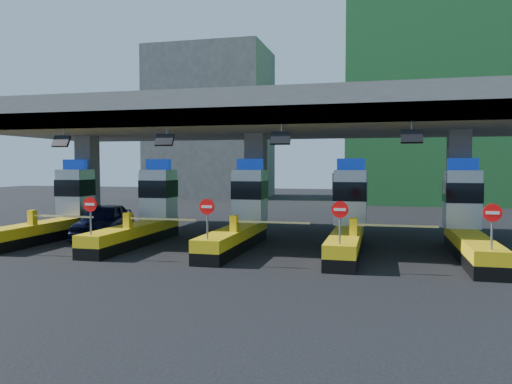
# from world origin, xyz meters

# --- Properties ---
(ground) EXTENTS (120.00, 120.00, 0.00)m
(ground) POSITION_xyz_m (0.00, 0.00, 0.00)
(ground) COLOR black
(ground) RESTS_ON ground
(toll_canopy) EXTENTS (28.00, 12.09, 7.00)m
(toll_canopy) POSITION_xyz_m (0.00, 2.87, 6.13)
(toll_canopy) COLOR slate
(toll_canopy) RESTS_ON ground
(toll_lane_far_left) EXTENTS (4.43, 8.00, 4.16)m
(toll_lane_far_left) POSITION_xyz_m (-10.00, 0.28, 1.40)
(toll_lane_far_left) COLOR black
(toll_lane_far_left) RESTS_ON ground
(toll_lane_left) EXTENTS (4.43, 8.00, 4.16)m
(toll_lane_left) POSITION_xyz_m (-5.00, 0.28, 1.40)
(toll_lane_left) COLOR black
(toll_lane_left) RESTS_ON ground
(toll_lane_center) EXTENTS (4.43, 8.00, 4.16)m
(toll_lane_center) POSITION_xyz_m (0.00, 0.28, 1.40)
(toll_lane_center) COLOR black
(toll_lane_center) RESTS_ON ground
(toll_lane_right) EXTENTS (4.43, 8.00, 4.16)m
(toll_lane_right) POSITION_xyz_m (5.00, 0.28, 1.40)
(toll_lane_right) COLOR black
(toll_lane_right) RESTS_ON ground
(toll_lane_far_right) EXTENTS (4.43, 8.00, 4.16)m
(toll_lane_far_right) POSITION_xyz_m (10.00, 0.28, 1.40)
(toll_lane_far_right) COLOR black
(toll_lane_far_right) RESTS_ON ground
(bg_building_scaffold) EXTENTS (18.00, 12.00, 28.00)m
(bg_building_scaffold) POSITION_xyz_m (12.00, 32.00, 14.00)
(bg_building_scaffold) COLOR #1E5926
(bg_building_scaffold) RESTS_ON ground
(bg_building_concrete) EXTENTS (14.00, 10.00, 18.00)m
(bg_building_concrete) POSITION_xyz_m (-14.00, 36.00, 9.00)
(bg_building_concrete) COLOR #4C4C49
(bg_building_concrete) RESTS_ON ground
(van) EXTENTS (3.34, 5.74, 1.83)m
(van) POSITION_xyz_m (-7.67, 0.79, 0.92)
(van) COLOR black
(van) RESTS_ON ground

